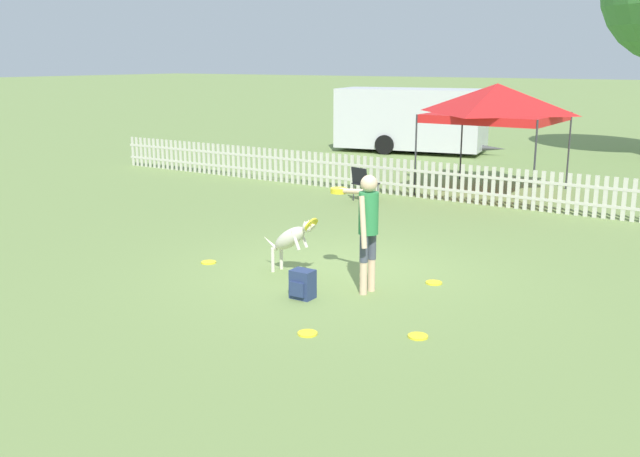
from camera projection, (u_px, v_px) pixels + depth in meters
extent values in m
plane|color=olive|center=(341.00, 272.00, 11.21)|extent=(240.00, 240.00, 0.00)
cylinder|color=beige|center=(363.00, 278.00, 10.10)|extent=(0.11, 0.11, 0.48)
cylinder|color=#474C5B|center=(364.00, 249.00, 10.00)|extent=(0.12, 0.12, 0.39)
cylinder|color=beige|center=(372.00, 275.00, 10.25)|extent=(0.11, 0.11, 0.48)
cylinder|color=#474C5B|center=(372.00, 246.00, 10.15)|extent=(0.12, 0.12, 0.39)
cylinder|color=#2D8447|center=(369.00, 213.00, 9.96)|extent=(0.31, 0.31, 0.60)
sphere|color=beige|center=(369.00, 184.00, 9.86)|extent=(0.24, 0.24, 0.24)
cylinder|color=beige|center=(363.00, 222.00, 9.79)|extent=(0.21, 0.19, 0.73)
cylinder|color=beige|center=(357.00, 192.00, 10.28)|extent=(0.73, 0.22, 0.14)
cylinder|color=yellow|center=(339.00, 192.00, 10.54)|extent=(0.25, 0.25, 0.02)
cylinder|color=yellow|center=(339.00, 191.00, 10.54)|extent=(0.25, 0.25, 0.02)
cylinder|color=yellow|center=(339.00, 189.00, 10.53)|extent=(0.25, 0.25, 0.02)
ellipsoid|color=beige|center=(290.00, 238.00, 11.00)|extent=(0.72, 0.36, 0.58)
ellipsoid|color=silver|center=(290.00, 241.00, 11.01)|extent=(0.37, 0.19, 0.28)
sphere|color=beige|center=(308.00, 227.00, 10.72)|extent=(0.16, 0.16, 0.16)
cone|color=beige|center=(311.00, 225.00, 10.67)|extent=(0.15, 0.10, 0.14)
cylinder|color=yellow|center=(311.00, 225.00, 10.67)|extent=(0.18, 0.26, 0.22)
cone|color=beige|center=(309.00, 222.00, 10.76)|extent=(0.05, 0.05, 0.07)
cone|color=beige|center=(304.00, 223.00, 10.69)|extent=(0.05, 0.05, 0.07)
cylinder|color=silver|center=(281.00, 257.00, 11.33)|extent=(0.06, 0.06, 0.39)
cylinder|color=silver|center=(273.00, 260.00, 11.18)|extent=(0.06, 0.06, 0.39)
cylinder|color=silver|center=(303.00, 238.00, 10.94)|extent=(0.18, 0.07, 0.30)
cylinder|color=silver|center=(296.00, 240.00, 10.81)|extent=(0.18, 0.07, 0.30)
cone|color=beige|center=(270.00, 243.00, 11.29)|extent=(0.32, 0.10, 0.22)
cylinder|color=yellow|center=(308.00, 333.00, 8.67)|extent=(0.25, 0.25, 0.02)
cylinder|color=yellow|center=(209.00, 262.00, 11.71)|extent=(0.25, 0.25, 0.02)
cylinder|color=yellow|center=(418.00, 336.00, 8.58)|extent=(0.25, 0.25, 0.02)
cylinder|color=yellow|center=(434.00, 283.00, 10.64)|extent=(0.25, 0.25, 0.02)
cube|color=navy|center=(303.00, 284.00, 9.94)|extent=(0.31, 0.24, 0.41)
cube|color=navy|center=(297.00, 289.00, 9.84)|extent=(0.22, 0.04, 0.20)
cube|color=beige|center=(485.00, 194.00, 16.30)|extent=(23.27, 0.04, 0.06)
cube|color=beige|center=(486.00, 177.00, 16.21)|extent=(23.27, 0.04, 0.06)
cube|color=beige|center=(133.00, 151.00, 22.38)|extent=(0.09, 0.02, 0.90)
cube|color=beige|center=(137.00, 152.00, 22.29)|extent=(0.09, 0.02, 0.90)
cube|color=beige|center=(141.00, 152.00, 22.19)|extent=(0.09, 0.02, 0.90)
cube|color=beige|center=(145.00, 152.00, 22.09)|extent=(0.09, 0.02, 0.90)
cube|color=beige|center=(150.00, 153.00, 21.99)|extent=(0.09, 0.02, 0.90)
cube|color=beige|center=(154.00, 153.00, 21.89)|extent=(0.09, 0.02, 0.90)
cube|color=beige|center=(158.00, 154.00, 21.79)|extent=(0.09, 0.02, 0.90)
cube|color=beige|center=(163.00, 154.00, 21.69)|extent=(0.09, 0.02, 0.90)
cube|color=beige|center=(167.00, 155.00, 21.59)|extent=(0.09, 0.02, 0.90)
cube|color=beige|center=(172.00, 155.00, 21.49)|extent=(0.09, 0.02, 0.90)
cube|color=beige|center=(176.00, 155.00, 21.40)|extent=(0.09, 0.02, 0.90)
cube|color=beige|center=(181.00, 156.00, 21.30)|extent=(0.09, 0.02, 0.90)
cube|color=beige|center=(185.00, 156.00, 21.20)|extent=(0.09, 0.02, 0.90)
cube|color=beige|center=(190.00, 157.00, 21.10)|extent=(0.09, 0.02, 0.90)
cube|color=beige|center=(194.00, 157.00, 21.00)|extent=(0.09, 0.02, 0.90)
cube|color=beige|center=(199.00, 158.00, 20.90)|extent=(0.09, 0.02, 0.90)
cube|color=beige|center=(204.00, 158.00, 20.80)|extent=(0.09, 0.02, 0.90)
cube|color=beige|center=(209.00, 159.00, 20.70)|extent=(0.09, 0.02, 0.90)
cube|color=beige|center=(214.00, 159.00, 20.60)|extent=(0.09, 0.02, 0.90)
cube|color=beige|center=(219.00, 160.00, 20.51)|extent=(0.09, 0.02, 0.90)
cube|color=beige|center=(223.00, 160.00, 20.41)|extent=(0.09, 0.02, 0.90)
cube|color=beige|center=(228.00, 161.00, 20.31)|extent=(0.09, 0.02, 0.90)
cube|color=beige|center=(233.00, 161.00, 20.21)|extent=(0.09, 0.02, 0.90)
cube|color=beige|center=(239.00, 162.00, 20.11)|extent=(0.09, 0.02, 0.90)
cube|color=beige|center=(244.00, 162.00, 20.01)|extent=(0.09, 0.02, 0.90)
cube|color=beige|center=(249.00, 163.00, 19.91)|extent=(0.09, 0.02, 0.90)
cube|color=beige|center=(254.00, 163.00, 19.81)|extent=(0.09, 0.02, 0.90)
cube|color=beige|center=(259.00, 164.00, 19.72)|extent=(0.09, 0.02, 0.90)
cube|color=beige|center=(265.00, 164.00, 19.62)|extent=(0.09, 0.02, 0.90)
cube|color=beige|center=(270.00, 165.00, 19.52)|extent=(0.09, 0.02, 0.90)
cube|color=beige|center=(276.00, 165.00, 19.42)|extent=(0.09, 0.02, 0.90)
cube|color=beige|center=(281.00, 166.00, 19.32)|extent=(0.09, 0.02, 0.90)
cube|color=beige|center=(287.00, 166.00, 19.22)|extent=(0.09, 0.02, 0.90)
cube|color=beige|center=(292.00, 167.00, 19.12)|extent=(0.09, 0.02, 0.90)
cube|color=beige|center=(298.00, 167.00, 19.02)|extent=(0.09, 0.02, 0.90)
cube|color=beige|center=(304.00, 168.00, 18.92)|extent=(0.09, 0.02, 0.90)
cube|color=beige|center=(310.00, 169.00, 18.83)|extent=(0.09, 0.02, 0.90)
cube|color=beige|center=(315.00, 169.00, 18.73)|extent=(0.09, 0.02, 0.90)
cube|color=beige|center=(321.00, 170.00, 18.63)|extent=(0.09, 0.02, 0.90)
cube|color=beige|center=(327.00, 170.00, 18.53)|extent=(0.09, 0.02, 0.90)
cube|color=beige|center=(333.00, 171.00, 18.43)|extent=(0.09, 0.02, 0.90)
cube|color=beige|center=(340.00, 172.00, 18.33)|extent=(0.09, 0.02, 0.90)
cube|color=beige|center=(346.00, 172.00, 18.23)|extent=(0.09, 0.02, 0.90)
cube|color=beige|center=(352.00, 173.00, 18.13)|extent=(0.09, 0.02, 0.90)
cube|color=beige|center=(358.00, 173.00, 18.03)|extent=(0.09, 0.02, 0.90)
cube|color=beige|center=(365.00, 174.00, 17.94)|extent=(0.09, 0.02, 0.90)
cube|color=beige|center=(371.00, 175.00, 17.84)|extent=(0.09, 0.02, 0.90)
cube|color=beige|center=(378.00, 175.00, 17.74)|extent=(0.09, 0.02, 0.90)
cube|color=beige|center=(384.00, 176.00, 17.64)|extent=(0.09, 0.02, 0.90)
cube|color=beige|center=(391.00, 177.00, 17.54)|extent=(0.09, 0.02, 0.90)
cube|color=beige|center=(398.00, 177.00, 17.44)|extent=(0.09, 0.02, 0.90)
cube|color=beige|center=(405.00, 178.00, 17.34)|extent=(0.09, 0.02, 0.90)
cube|color=beige|center=(412.00, 179.00, 17.24)|extent=(0.09, 0.02, 0.90)
cube|color=beige|center=(419.00, 179.00, 17.14)|extent=(0.09, 0.02, 0.90)
cube|color=beige|center=(426.00, 180.00, 17.05)|extent=(0.09, 0.02, 0.90)
cube|color=beige|center=(433.00, 181.00, 16.95)|extent=(0.09, 0.02, 0.90)
cube|color=beige|center=(440.00, 181.00, 16.85)|extent=(0.09, 0.02, 0.90)
cube|color=beige|center=(447.00, 182.00, 16.75)|extent=(0.09, 0.02, 0.90)
cube|color=beige|center=(455.00, 183.00, 16.65)|extent=(0.09, 0.02, 0.90)
cube|color=beige|center=(462.00, 184.00, 16.55)|extent=(0.09, 0.02, 0.90)
cube|color=beige|center=(470.00, 184.00, 16.45)|extent=(0.09, 0.02, 0.90)
cube|color=beige|center=(478.00, 185.00, 16.35)|extent=(0.09, 0.02, 0.90)
cube|color=beige|center=(485.00, 186.00, 16.25)|extent=(0.09, 0.02, 0.90)
cube|color=beige|center=(493.00, 187.00, 16.16)|extent=(0.09, 0.02, 0.90)
cube|color=beige|center=(501.00, 187.00, 16.06)|extent=(0.09, 0.02, 0.90)
cube|color=beige|center=(509.00, 188.00, 15.96)|extent=(0.09, 0.02, 0.90)
cube|color=beige|center=(517.00, 189.00, 15.86)|extent=(0.09, 0.02, 0.90)
cube|color=beige|center=(526.00, 190.00, 15.76)|extent=(0.09, 0.02, 0.90)
cube|color=beige|center=(534.00, 191.00, 15.66)|extent=(0.09, 0.02, 0.90)
cube|color=beige|center=(543.00, 191.00, 15.56)|extent=(0.09, 0.02, 0.90)
cube|color=beige|center=(551.00, 192.00, 15.46)|extent=(0.09, 0.02, 0.90)
cube|color=beige|center=(560.00, 193.00, 15.36)|extent=(0.09, 0.02, 0.90)
cube|color=beige|center=(569.00, 194.00, 15.27)|extent=(0.09, 0.02, 0.90)
cube|color=beige|center=(578.00, 195.00, 15.17)|extent=(0.09, 0.02, 0.90)
cube|color=beige|center=(587.00, 196.00, 15.07)|extent=(0.09, 0.02, 0.90)
cube|color=beige|center=(596.00, 197.00, 14.97)|extent=(0.09, 0.02, 0.90)
cube|color=beige|center=(605.00, 198.00, 14.87)|extent=(0.09, 0.02, 0.90)
cube|color=beige|center=(615.00, 198.00, 14.77)|extent=(0.09, 0.02, 0.90)
cube|color=beige|center=(624.00, 199.00, 14.67)|extent=(0.09, 0.02, 0.90)
cube|color=beige|center=(634.00, 200.00, 14.57)|extent=(0.09, 0.02, 0.90)
cylinder|color=#333338|center=(378.00, 192.00, 16.79)|extent=(0.02, 0.02, 0.42)
cylinder|color=#333338|center=(366.00, 190.00, 17.09)|extent=(0.02, 0.02, 0.42)
cylinder|color=#333338|center=(366.00, 194.00, 16.53)|extent=(0.02, 0.02, 0.42)
cylinder|color=#333338|center=(354.00, 192.00, 16.83)|extent=(0.02, 0.02, 0.42)
cube|color=black|center=(366.00, 183.00, 16.76)|extent=(0.59, 0.59, 0.03)
cube|color=black|center=(359.00, 176.00, 16.58)|extent=(0.48, 0.21, 0.40)
cylinder|color=#333338|center=(416.00, 155.00, 17.35)|extent=(0.04, 0.04, 1.97)
cylinder|color=#333338|center=(535.00, 165.00, 15.81)|extent=(0.04, 0.04, 1.97)
cylinder|color=#333338|center=(461.00, 144.00, 19.73)|extent=(0.04, 0.04, 1.97)
cylinder|color=#333338|center=(569.00, 151.00, 18.18)|extent=(0.04, 0.04, 1.97)
cube|color=red|center=(496.00, 117.00, 17.56)|extent=(2.91, 2.91, 0.20)
pyramid|color=red|center=(497.00, 98.00, 17.46)|extent=(2.91, 2.91, 0.72)
cube|color=silver|center=(411.00, 118.00, 25.59)|extent=(5.49, 3.07, 2.10)
cone|color=#3F3F42|center=(494.00, 149.00, 24.70)|extent=(0.82, 0.34, 0.20)
cylinder|color=black|center=(402.00, 139.00, 27.00)|extent=(0.70, 0.30, 0.68)
cylinder|color=black|center=(385.00, 145.00, 25.06)|extent=(0.70, 0.30, 0.68)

